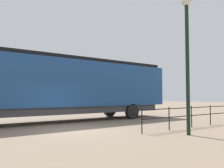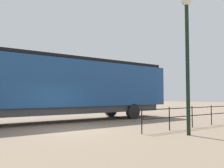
{
  "view_description": "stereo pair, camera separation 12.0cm",
  "coord_description": "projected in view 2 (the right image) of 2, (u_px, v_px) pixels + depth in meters",
  "views": [
    {
      "loc": [
        10.24,
        -5.55,
        1.62
      ],
      "look_at": [
        1.56,
        1.03,
        2.2
      ],
      "focal_mm": 37.95,
      "sensor_mm": 36.0,
      "label": 1
    },
    {
      "loc": [
        10.31,
        -5.45,
        1.62
      ],
      "look_at": [
        1.56,
        1.03,
        2.2
      ],
      "focal_mm": 37.95,
      "sensor_mm": 36.0,
      "label": 2
    }
  ],
  "objects": [
    {
      "name": "lamp_post",
      "position": [
        187.0,
        39.0,
        10.15
      ],
      "size": [
        0.47,
        0.47,
        6.04
      ],
      "color": "black",
      "rests_on": "ground_plane"
    },
    {
      "name": "ground_plane",
      "position": [
        76.0,
        130.0,
        11.43
      ],
      "size": [
        120.0,
        120.0,
        0.0
      ],
      "primitive_type": "plane",
      "color": "#84705B"
    },
    {
      "name": "locomotive",
      "position": [
        60.0,
        86.0,
        15.28
      ],
      "size": [
        3.02,
        17.52,
        4.15
      ],
      "color": "navy",
      "rests_on": "ground_plane"
    },
    {
      "name": "platform_fence",
      "position": [
        211.0,
        112.0,
        13.56
      ],
      "size": [
        0.05,
        11.0,
        1.13
      ],
      "color": "black",
      "rests_on": "ground_plane"
    }
  ]
}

